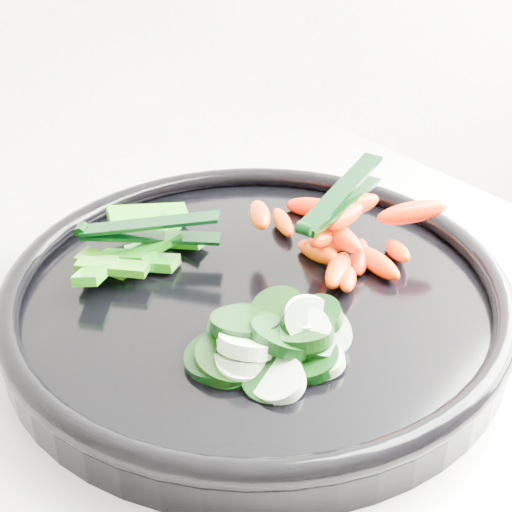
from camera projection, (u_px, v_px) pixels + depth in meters
veggie_tray at (256, 295)px, 0.53m from camera, size 0.38×0.38×0.04m
cucumber_pile at (265, 344)px, 0.46m from camera, size 0.13×0.11×0.04m
carrot_pile at (339, 233)px, 0.56m from camera, size 0.15×0.15×0.05m
pepper_pile at (136, 250)px, 0.56m from camera, size 0.13×0.10×0.04m
tong_carrot at (339, 199)px, 0.55m from camera, size 0.11×0.05×0.02m
tong_pepper at (145, 230)px, 0.55m from camera, size 0.10×0.09×0.02m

